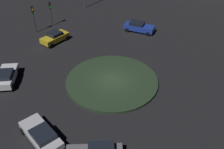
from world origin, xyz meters
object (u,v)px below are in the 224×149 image
at_px(car_silver, 41,135).
at_px(traffic_light_south, 50,9).
at_px(car_white, 6,76).
at_px(car_blue, 139,27).
at_px(car_yellow, 55,37).
at_px(traffic_light_south_near, 33,14).

xyz_separation_m(car_silver, traffic_light_south, (-7.05, -21.69, 1.99)).
bearing_deg(traffic_light_south, car_white, -41.49).
height_order(car_blue, car_white, car_blue).
height_order(car_blue, car_silver, car_blue).
relative_size(car_white, car_silver, 0.91).
xyz_separation_m(car_blue, car_silver, (18.02, 13.93, -0.09)).
xyz_separation_m(car_yellow, car_silver, (5.90, 16.28, -0.10)).
distance_m(car_white, traffic_light_south, 14.76).
distance_m(car_yellow, traffic_light_south_near, 4.97).
height_order(car_white, car_silver, car_white).
relative_size(car_yellow, traffic_light_south_near, 1.06).
bearing_deg(car_white, car_yellow, -27.23).
bearing_deg(car_blue, car_white, -117.59).
distance_m(car_white, traffic_light_south_near, 12.29).
height_order(car_white, traffic_light_south_near, traffic_light_south_near).
bearing_deg(car_blue, traffic_light_south, -165.03).
xyz_separation_m(car_white, traffic_light_south_near, (-5.65, -10.71, 2.09)).
height_order(car_yellow, car_silver, car_yellow).
distance_m(car_white, car_silver, 9.85).
distance_m(car_yellow, car_blue, 12.34).
relative_size(car_yellow, car_silver, 0.87).
relative_size(car_silver, traffic_light_south, 1.31).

